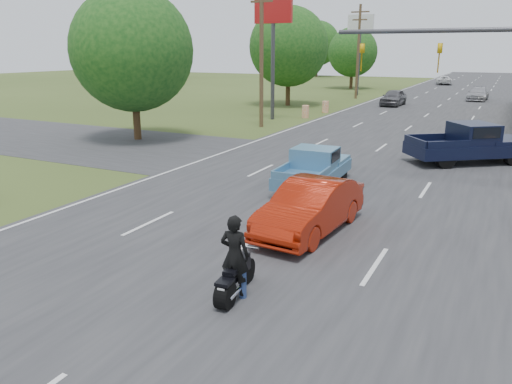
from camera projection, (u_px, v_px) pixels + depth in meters
The scene contains 22 objects.
main_road at pixel (426, 115), 41.67m from camera, with size 15.00×180.00×0.02m, color #2D2D30.
cross_road at pixel (351, 170), 22.81m from camera, with size 120.00×10.00×0.02m, color #2D2D30.
utility_pole_5 at pixel (261, 49), 34.05m from camera, with size 2.00×0.28×10.00m.
utility_pole_6 at pixel (358, 49), 54.63m from camera, with size 2.00×0.28×10.00m.
tree_0 at pixel (132, 50), 29.16m from camera, with size 7.14×7.14×8.84m.
tree_1 at pixel (289, 47), 47.72m from camera, with size 7.56×7.56×9.36m.
tree_2 at pixel (353, 52), 68.78m from camera, with size 6.72×6.72×8.32m.
tree_4 at pixel (155, 41), 93.71m from camera, with size 9.24×9.24×11.44m.
tree_6 at pixel (317, 43), 100.08m from camera, with size 8.82×8.82×10.92m.
barrel_2 at pixel (305, 112), 40.08m from camera, with size 0.56×0.56×1.00m, color orange.
barrel_3 at pixel (325, 107), 43.39m from camera, with size 0.56×0.56×1.00m, color orange.
pole_sign_left_near at pixel (273, 24), 37.40m from camera, with size 3.00×0.35×9.20m.
pole_sign_left_far at pixel (360, 33), 57.98m from camera, with size 3.00×0.35×9.20m.
signal_mast at pixel (506, 64), 18.10m from camera, with size 9.12×0.40×7.00m.
red_convertible at pixel (310, 208), 14.85m from camera, with size 1.64×4.72×1.55m, color #951906.
motorcycle at pixel (234, 280), 10.97m from camera, with size 0.59×1.93×0.98m.
rider at pixel (235, 259), 10.87m from camera, with size 0.67×0.44×1.82m, color black.
blue_pickup at pixel (315, 167), 19.90m from camera, with size 1.99×4.82×1.58m.
navy_pickup at pixel (473, 143), 24.03m from camera, with size 6.00×5.30×1.93m.
distant_car_grey at pixel (393, 98), 48.74m from camera, with size 1.85×4.59×1.56m, color #535257.
distant_car_silver at pixel (478, 94), 53.72m from camera, with size 1.96×4.81×1.40m, color #A4A3A8.
distant_car_white at pixel (444, 80), 77.92m from camera, with size 2.19×4.74×1.32m, color silver.
Camera 1 is at (6.17, -3.77, 5.31)m, focal length 35.00 mm.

